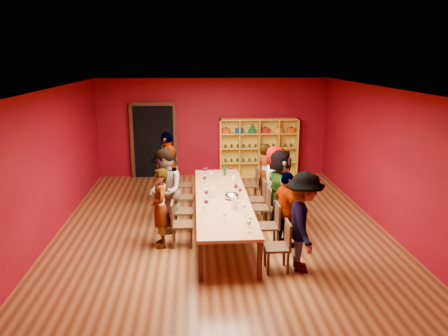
{
  "coord_description": "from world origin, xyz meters",
  "views": [
    {
      "loc": [
        -0.56,
        -8.77,
        3.65
      ],
      "look_at": [
        0.1,
        0.88,
        1.15
      ],
      "focal_mm": 35.0,
      "sensor_mm": 36.0,
      "label": 1
    }
  ],
  "objects_px": {
    "person_left_2": "(165,191)",
    "chair_person_left_4": "(182,183)",
    "wine_bottle": "(225,171)",
    "person_right_1": "(286,210)",
    "chair_person_right_3": "(259,197)",
    "chair_person_right_4": "(253,183)",
    "person_left_1": "(160,208)",
    "spittoon_bowl": "(232,196)",
    "chair_person_left_2": "(179,209)",
    "chair_person_right_0": "(281,244)",
    "person_left_4": "(168,167)",
    "chair_person_right_2": "(263,205)",
    "person_right_0": "(304,222)",
    "person_left_3": "(164,184)",
    "tasting_table": "(222,199)",
    "chair_person_right_1": "(272,223)",
    "person_right_2": "(280,189)",
    "chair_person_left_1": "(178,222)",
    "person_right_3": "(275,182)",
    "shelving_unit": "(258,145)",
    "person_right_4": "(265,173)",
    "chair_person_left_3": "(181,195)"
  },
  "relations": [
    {
      "from": "person_left_3",
      "to": "spittoon_bowl",
      "type": "xyz_separation_m",
      "value": [
        1.48,
        -1.15,
        0.05
      ]
    },
    {
      "from": "person_left_4",
      "to": "chair_person_left_1",
      "type": "bearing_deg",
      "value": 25.9
    },
    {
      "from": "person_left_4",
      "to": "person_right_2",
      "type": "distance_m",
      "value": 3.12
    },
    {
      "from": "person_right_1",
      "to": "chair_person_right_3",
      "type": "relative_size",
      "value": 1.7
    },
    {
      "from": "chair_person_right_4",
      "to": "wine_bottle",
      "type": "xyz_separation_m",
      "value": [
        -0.73,
        -0.18,
        0.37
      ]
    },
    {
      "from": "chair_person_left_4",
      "to": "person_right_0",
      "type": "height_order",
      "value": "person_right_0"
    },
    {
      "from": "person_left_3",
      "to": "person_left_1",
      "type": "bearing_deg",
      "value": -4.06
    },
    {
      "from": "chair_person_right_3",
      "to": "chair_person_right_4",
      "type": "relative_size",
      "value": 1.0
    },
    {
      "from": "person_left_3",
      "to": "person_right_0",
      "type": "bearing_deg",
      "value": 36.52
    },
    {
      "from": "wine_bottle",
      "to": "chair_person_left_1",
      "type": "bearing_deg",
      "value": -114.25
    },
    {
      "from": "person_right_2",
      "to": "chair_person_right_3",
      "type": "distance_m",
      "value": 0.77
    },
    {
      "from": "chair_person_left_2",
      "to": "person_right_0",
      "type": "relative_size",
      "value": 0.51
    },
    {
      "from": "person_left_1",
      "to": "person_right_4",
      "type": "distance_m",
      "value": 3.59
    },
    {
      "from": "tasting_table",
      "to": "person_right_0",
      "type": "bearing_deg",
      "value": -55.61
    },
    {
      "from": "person_right_4",
      "to": "person_left_2",
      "type": "bearing_deg",
      "value": 106.15
    },
    {
      "from": "chair_person_left_1",
      "to": "person_right_4",
      "type": "height_order",
      "value": "person_right_4"
    },
    {
      "from": "wine_bottle",
      "to": "chair_person_left_4",
      "type": "bearing_deg",
      "value": 164.3
    },
    {
      "from": "tasting_table",
      "to": "person_right_0",
      "type": "xyz_separation_m",
      "value": [
        1.28,
        -1.87,
        0.18
      ]
    },
    {
      "from": "person_left_4",
      "to": "spittoon_bowl",
      "type": "height_order",
      "value": "person_left_4"
    },
    {
      "from": "shelving_unit",
      "to": "chair_person_left_4",
      "type": "xyz_separation_m",
      "value": [
        -2.31,
        -2.32,
        -0.49
      ]
    },
    {
      "from": "chair_person_right_0",
      "to": "person_right_1",
      "type": "distance_m",
      "value": 1.03
    },
    {
      "from": "tasting_table",
      "to": "chair_person_left_1",
      "type": "relative_size",
      "value": 5.06
    },
    {
      "from": "chair_person_right_2",
      "to": "person_right_3",
      "type": "distance_m",
      "value": 0.75
    },
    {
      "from": "chair_person_left_1",
      "to": "spittoon_bowl",
      "type": "distance_m",
      "value": 1.28
    },
    {
      "from": "shelving_unit",
      "to": "person_left_1",
      "type": "distance_m",
      "value": 5.69
    },
    {
      "from": "chair_person_right_0",
      "to": "chair_person_right_4",
      "type": "distance_m",
      "value": 3.75
    },
    {
      "from": "shelving_unit",
      "to": "person_left_4",
      "type": "height_order",
      "value": "person_left_4"
    },
    {
      "from": "person_left_1",
      "to": "person_right_3",
      "type": "bearing_deg",
      "value": 109.47
    },
    {
      "from": "chair_person_left_4",
      "to": "person_right_1",
      "type": "distance_m",
      "value": 3.6
    },
    {
      "from": "chair_person_left_4",
      "to": "chair_person_right_1",
      "type": "bearing_deg",
      "value": -58.01
    },
    {
      "from": "person_right_1",
      "to": "chair_person_right_4",
      "type": "height_order",
      "value": "person_right_1"
    },
    {
      "from": "chair_person_right_1",
      "to": "wine_bottle",
      "type": "xyz_separation_m",
      "value": [
        -0.73,
        2.61,
        0.37
      ]
    },
    {
      "from": "chair_person_left_2",
      "to": "chair_person_right_4",
      "type": "height_order",
      "value": "same"
    },
    {
      "from": "person_left_4",
      "to": "chair_person_right_2",
      "type": "bearing_deg",
      "value": 68.13
    },
    {
      "from": "person_left_1",
      "to": "chair_person_right_3",
      "type": "distance_m",
      "value": 2.6
    },
    {
      "from": "chair_person_right_4",
      "to": "chair_person_left_2",
      "type": "bearing_deg",
      "value": -134.6
    },
    {
      "from": "chair_person_left_1",
      "to": "person_right_3",
      "type": "bearing_deg",
      "value": 33.47
    },
    {
      "from": "person_left_1",
      "to": "spittoon_bowl",
      "type": "relative_size",
      "value": 5.25
    },
    {
      "from": "person_right_1",
      "to": "chair_person_right_0",
      "type": "bearing_deg",
      "value": 144.77
    },
    {
      "from": "person_left_2",
      "to": "chair_person_left_4",
      "type": "bearing_deg",
      "value": 162.22
    },
    {
      "from": "person_right_0",
      "to": "chair_person_right_0",
      "type": "bearing_deg",
      "value": 96.65
    },
    {
      "from": "chair_person_right_1",
      "to": "chair_person_right_4",
      "type": "xyz_separation_m",
      "value": [
        0.0,
        2.79,
        0.0
      ]
    },
    {
      "from": "chair_person_left_4",
      "to": "spittoon_bowl",
      "type": "xyz_separation_m",
      "value": [
        1.1,
        -2.16,
        0.32
      ]
    },
    {
      "from": "chair_person_left_4",
      "to": "chair_person_right_3",
      "type": "distance_m",
      "value": 2.23
    },
    {
      "from": "person_left_1",
      "to": "shelving_unit",
      "type": "bearing_deg",
      "value": 142.02
    },
    {
      "from": "chair_person_right_2",
      "to": "wine_bottle",
      "type": "bearing_deg",
      "value": 115.2
    },
    {
      "from": "chair_person_right_4",
      "to": "chair_person_right_3",
      "type": "bearing_deg",
      "value": -90.0
    },
    {
      "from": "wine_bottle",
      "to": "chair_person_left_3",
      "type": "bearing_deg",
      "value": -147.06
    },
    {
      "from": "person_right_2",
      "to": "chair_person_left_4",
      "type": "bearing_deg",
      "value": 37.16
    },
    {
      "from": "chair_person_left_2",
      "to": "chair_person_left_4",
      "type": "xyz_separation_m",
      "value": [
        0.0,
        1.97,
        0.0
      ]
    }
  ]
}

